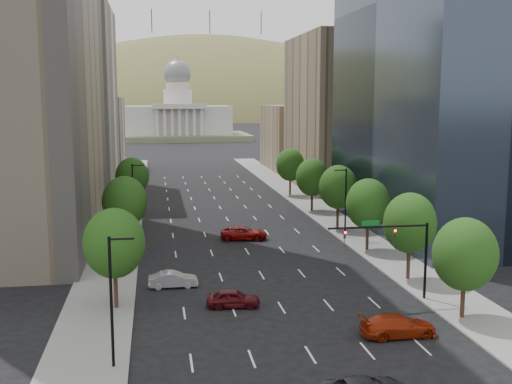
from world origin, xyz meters
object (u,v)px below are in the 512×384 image
capitol (178,120)px  car_silver (173,279)px  car_red_far (244,233)px  traffic_signal (400,244)px  car_red_near (398,325)px  car_maroon (233,298)px

capitol → car_silver: size_ratio=12.86×
car_silver → car_red_far: 21.12m
traffic_signal → car_red_near: 9.40m
capitol → car_silver: bearing=-92.4°
traffic_signal → car_maroon: 15.28m
car_maroon → car_silver: car_maroon is taller
car_red_near → car_silver: bearing=46.7°
capitol → car_maroon: size_ratio=13.03×
car_maroon → capitol: bearing=5.6°
capitol → car_red_far: (0.51, -193.48, -7.76)m
car_red_near → car_maroon: 14.30m
traffic_signal → car_red_near: bearing=-112.1°
car_red_near → car_maroon: size_ratio=1.25×
traffic_signal → capitol: bearing=92.7°
car_maroon → car_red_far: size_ratio=0.78×
capitol → car_maroon: capitol is taller
car_red_near → car_red_far: 34.64m
traffic_signal → capitol: 219.99m
car_red_near → car_maroon: (-11.48, 8.54, -0.05)m
car_red_near → traffic_signal: bearing=-22.8°
car_silver → car_maroon: bearing=-143.3°
car_red_near → car_silver: (-16.39, 15.10, -0.07)m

